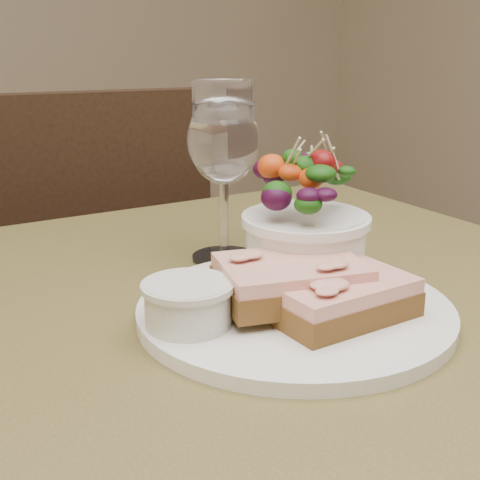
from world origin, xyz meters
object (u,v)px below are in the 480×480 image
wine_glass (224,146)px  dinner_plate (295,311)px  chair_far (81,397)px  salad_bowl (306,216)px  cafe_table (251,420)px  sandwich_back (291,280)px  sandwich_front (336,296)px  ramekin (188,302)px

wine_glass → dinner_plate: bearing=-98.1°
dinner_plate → wine_glass: bearing=81.9°
chair_far → salad_bowl: (0.04, -0.68, 0.53)m
cafe_table → wine_glass: size_ratio=4.57×
cafe_table → sandwich_back: 0.14m
sandwich_back → dinner_plate: bearing=34.0°
sandwich_front → sandwich_back: bearing=124.5°
cafe_table → wine_glass: wine_glass is taller
cafe_table → salad_bowl: 0.19m
cafe_table → ramekin: bearing=-171.5°
cafe_table → dinner_plate: size_ratio=2.95×
dinner_plate → salad_bowl: salad_bowl is taller
ramekin → salad_bowl: (0.15, 0.04, 0.04)m
dinner_plate → sandwich_back: size_ratio=1.99×
cafe_table → chair_far: size_ratio=0.89×
dinner_plate → sandwich_front: sandwich_front is taller
sandwich_front → ramekin: (-0.11, 0.04, 0.00)m
dinner_plate → wine_glass: wine_glass is taller
wine_glass → salad_bowl: bearing=-78.0°
ramekin → wine_glass: size_ratio=0.39×
sandwich_front → ramekin: ramekin is taller
ramekin → sandwich_front: bearing=-20.3°
chair_far → ramekin: size_ratio=13.12×
cafe_table → salad_bowl: salad_bowl is taller
dinner_plate → chair_far: bearing=89.0°
wine_glass → sandwich_back: bearing=-100.1°
cafe_table → salad_bowl: (0.08, 0.03, 0.17)m
ramekin → salad_bowl: 0.16m
sandwich_front → sandwich_back: (-0.02, 0.03, 0.01)m
sandwich_back → ramekin: 0.09m
cafe_table → ramekin: (-0.06, -0.01, 0.13)m
ramekin → salad_bowl: bearing=16.6°
salad_bowl → wine_glass: wine_glass is taller
dinner_plate → sandwich_front: (0.02, -0.03, 0.02)m
sandwich_back → salad_bowl: size_ratio=1.08×
dinner_plate → ramekin: size_ratio=3.96×
salad_bowl → cafe_table: bearing=-157.3°
sandwich_front → ramekin: 0.12m
dinner_plate → sandwich_back: 0.03m
chair_far → sandwich_back: (-0.02, -0.73, 0.49)m
sandwich_front → sandwich_back: 0.04m
sandwich_front → salad_bowl: size_ratio=0.95×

